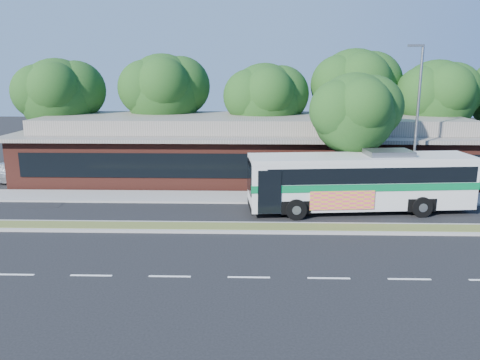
{
  "coord_description": "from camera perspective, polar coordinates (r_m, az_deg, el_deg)",
  "views": [
    {
      "loc": [
        0.11,
        -21.33,
        7.53
      ],
      "look_at": [
        -0.54,
        2.67,
        2.0
      ],
      "focal_mm": 35.0,
      "sensor_mm": 36.0,
      "label": 1
    }
  ],
  "objects": [
    {
      "name": "tree_bg_d",
      "position": [
        38.42,
        14.36,
        10.92
      ],
      "size": [
        6.91,
        6.2,
        9.37
      ],
      "color": "black",
      "rests_on": "ground"
    },
    {
      "name": "plaza_building",
      "position": [
        34.75,
        1.36,
        4.02
      ],
      "size": [
        33.2,
        11.2,
        4.45
      ],
      "color": "#54221A",
      "rests_on": "ground"
    },
    {
      "name": "sedan",
      "position": [
        35.98,
        -25.66,
        0.76
      ],
      "size": [
        5.3,
        3.27,
        1.43
      ],
      "primitive_type": "imported",
      "rotation": [
        0.0,
        0.0,
        1.3
      ],
      "color": "silver",
      "rests_on": "ground"
    },
    {
      "name": "sidewalk",
      "position": [
        28.72,
        1.29,
        -2.11
      ],
      "size": [
        44.0,
        2.6,
        0.12
      ],
      "primitive_type": "cube",
      "color": "gray",
      "rests_on": "ground"
    },
    {
      "name": "median_strip",
      "position": [
        23.17,
        1.21,
        -5.81
      ],
      "size": [
        26.0,
        1.1,
        0.15
      ],
      "primitive_type": "cube",
      "color": "#475424",
      "rests_on": "ground"
    },
    {
      "name": "tree_bg_b",
      "position": [
        38.09,
        -8.69,
        10.74
      ],
      "size": [
        6.69,
        6.0,
        9.0
      ],
      "color": "black",
      "rests_on": "ground"
    },
    {
      "name": "ground",
      "position": [
        22.63,
        1.2,
        -6.48
      ],
      "size": [
        120.0,
        120.0,
        0.0
      ],
      "primitive_type": "plane",
      "color": "black",
      "rests_on": "ground"
    },
    {
      "name": "tree_bg_c",
      "position": [
        36.54,
        3.64,
        9.91
      ],
      "size": [
        6.24,
        5.6,
        8.26
      ],
      "color": "black",
      "rests_on": "ground"
    },
    {
      "name": "transit_bus",
      "position": [
        26.44,
        14.52,
        0.26
      ],
      "size": [
        12.38,
        3.78,
        3.42
      ],
      "rotation": [
        0.0,
        0.0,
        0.1
      ],
      "color": "silver",
      "rests_on": "ground"
    },
    {
      "name": "tree_bg_e",
      "position": [
        39.22,
        23.28,
        9.32
      ],
      "size": [
        6.47,
        5.8,
        8.5
      ],
      "color": "black",
      "rests_on": "ground"
    },
    {
      "name": "sidewalk_tree",
      "position": [
        28.43,
        14.36,
        8.02
      ],
      "size": [
        5.32,
        4.77,
        7.55
      ],
      "color": "black",
      "rests_on": "ground"
    },
    {
      "name": "lamp_post",
      "position": [
        29.04,
        20.71,
        6.95
      ],
      "size": [
        0.93,
        0.18,
        9.07
      ],
      "color": "slate",
      "rests_on": "ground"
    },
    {
      "name": "tree_bg_a",
      "position": [
        39.36,
        -20.67,
        9.73
      ],
      "size": [
        6.47,
        5.8,
        8.63
      ],
      "color": "black",
      "rests_on": "ground"
    }
  ]
}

